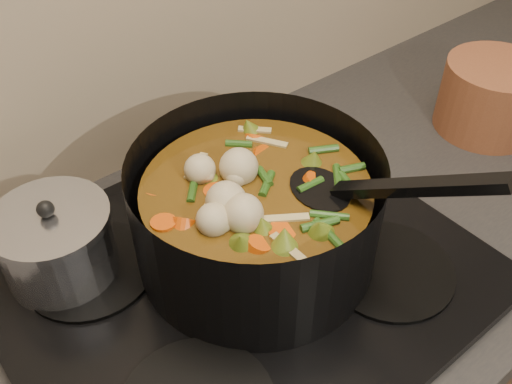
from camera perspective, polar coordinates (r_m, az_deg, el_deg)
stovetop at (r=0.80m, az=-1.67°, el=-8.23°), size 0.62×0.54×0.03m
stockpot at (r=0.76m, az=0.05°, el=-2.20°), size 0.35×0.44×0.24m
saucepan at (r=0.80m, az=-19.27°, el=-4.89°), size 0.16×0.16×0.13m
terracotta_crock at (r=1.13m, az=22.46°, el=8.78°), size 0.20×0.20×0.13m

